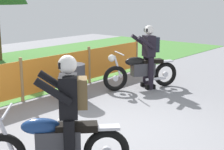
# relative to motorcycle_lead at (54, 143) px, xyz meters

# --- Properties ---
(ground) EXTENTS (24.00, 24.00, 0.02)m
(ground) POSITION_rel_motorcycle_lead_xyz_m (1.78, 0.21, -0.48)
(ground) COLOR gray
(barrier_fence) EXTENTS (9.20, 0.08, 1.05)m
(barrier_fence) POSITION_rel_motorcycle_lead_xyz_m (1.78, 3.23, 0.07)
(barrier_fence) COLOR #997547
(barrier_fence) RESTS_ON ground
(motorcycle_lead) EXTENTS (1.55, 1.52, 0.98)m
(motorcycle_lead) POSITION_rel_motorcycle_lead_xyz_m (0.00, 0.00, 0.00)
(motorcycle_lead) COLOR black
(motorcycle_lead) RESTS_ON ground
(motorcycle_trailing) EXTENTS (1.90, 1.19, 1.01)m
(motorcycle_trailing) POSITION_rel_motorcycle_lead_xyz_m (4.52, 1.77, 0.02)
(motorcycle_trailing) COLOR black
(motorcycle_trailing) RESTS_ON ground
(rider_lead) EXTENTS (0.77, 0.76, 1.69)m
(rider_lead) POSITION_rel_motorcycle_lead_xyz_m (0.16, -0.16, 0.48)
(rider_lead) COLOR black
(rider_lead) RESTS_ON ground
(rider_trailing) EXTENTS (0.79, 0.71, 1.69)m
(rider_trailing) POSITION_rel_motorcycle_lead_xyz_m (4.73, 1.65, 0.48)
(rider_trailing) COLOR black
(rider_trailing) RESTS_ON ground
(traffic_cone) EXTENTS (0.32, 0.32, 0.53)m
(traffic_cone) POSITION_rel_motorcycle_lead_xyz_m (0.95, 0.90, -0.21)
(traffic_cone) COLOR black
(traffic_cone) RESTS_ON ground
(spare_drum) EXTENTS (0.58, 0.58, 0.88)m
(spare_drum) POSITION_rel_motorcycle_lead_xyz_m (2.61, 2.36, -0.03)
(spare_drum) COLOR #2D2D33
(spare_drum) RESTS_ON ground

